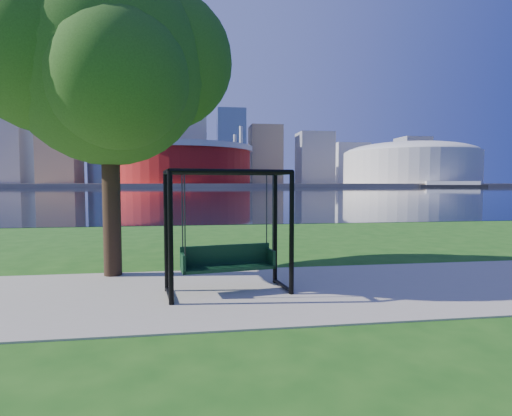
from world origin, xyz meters
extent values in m
plane|color=#1E5114|center=(0.00, 0.00, 0.00)|extent=(900.00, 900.00, 0.00)
cube|color=#9E937F|center=(0.00, -0.50, 0.01)|extent=(120.00, 4.00, 0.03)
cube|color=black|center=(0.00, 102.00, 0.01)|extent=(900.00, 180.00, 0.02)
cube|color=#937F60|center=(0.00, 306.00, 1.00)|extent=(900.00, 228.00, 2.00)
cylinder|color=maroon|center=(-10.00, 235.00, 13.00)|extent=(80.00, 80.00, 22.00)
cylinder|color=silver|center=(-10.00, 235.00, 22.50)|extent=(83.00, 83.00, 3.00)
cylinder|color=silver|center=(22.91, 254.00, 18.00)|extent=(2.00, 2.00, 32.00)
cylinder|color=silver|center=(-42.91, 254.00, 18.00)|extent=(2.00, 2.00, 32.00)
cylinder|color=silver|center=(-42.91, 216.00, 18.00)|extent=(2.00, 2.00, 32.00)
cylinder|color=silver|center=(22.91, 216.00, 18.00)|extent=(2.00, 2.00, 32.00)
cylinder|color=beige|center=(135.00, 235.00, 12.00)|extent=(84.00, 84.00, 20.00)
ellipsoid|color=beige|center=(135.00, 235.00, 21.00)|extent=(84.00, 84.00, 15.12)
cube|color=gray|center=(-140.00, 310.00, 33.00)|extent=(28.00, 28.00, 62.00)
cube|color=#998466|center=(-100.00, 300.00, 46.00)|extent=(26.00, 26.00, 88.00)
cube|color=slate|center=(-70.00, 325.00, 49.50)|extent=(30.00, 24.00, 95.00)
cube|color=gray|center=(-40.00, 305.00, 38.00)|extent=(24.00, 24.00, 72.00)
cube|color=silver|center=(-10.00, 335.00, 42.00)|extent=(32.00, 28.00, 80.00)
cube|color=slate|center=(25.00, 310.00, 31.00)|extent=(22.00, 22.00, 58.00)
cube|color=#998466|center=(55.00, 325.00, 26.00)|extent=(26.00, 26.00, 48.00)
cube|color=gray|center=(95.00, 315.00, 23.00)|extent=(28.00, 24.00, 42.00)
cube|color=silver|center=(135.00, 340.00, 20.00)|extent=(30.00, 26.00, 36.00)
cube|color=gray|center=(185.00, 320.00, 22.00)|extent=(24.00, 24.00, 40.00)
cube|color=#998466|center=(225.00, 335.00, 18.00)|extent=(26.00, 26.00, 32.00)
sphere|color=#998466|center=(-100.00, 300.00, 93.50)|extent=(10.00, 10.00, 10.00)
cylinder|color=black|center=(-1.54, -1.16, 1.16)|extent=(0.10, 0.10, 2.31)
cylinder|color=black|center=(0.65, -0.82, 1.16)|extent=(0.10, 0.10, 2.31)
cylinder|color=black|center=(-1.68, -0.27, 1.16)|extent=(0.10, 0.10, 2.31)
cylinder|color=black|center=(0.51, 0.07, 1.16)|extent=(0.10, 0.10, 2.31)
cylinder|color=black|center=(-0.45, -0.99, 2.31)|extent=(2.20, 0.43, 0.09)
cylinder|color=black|center=(-0.59, -0.10, 2.31)|extent=(2.20, 0.43, 0.09)
cylinder|color=black|center=(-1.61, -0.72, 2.31)|extent=(0.23, 0.91, 0.09)
cylinder|color=black|center=(-1.61, -0.72, 0.08)|extent=(0.21, 0.90, 0.07)
cylinder|color=black|center=(0.58, -0.38, 2.31)|extent=(0.23, 0.91, 0.09)
cylinder|color=black|center=(0.58, -0.38, 0.08)|extent=(0.21, 0.90, 0.07)
cube|color=black|center=(-0.52, -0.55, 0.50)|extent=(1.81, 0.72, 0.06)
cube|color=black|center=(-0.55, -0.35, 0.72)|extent=(1.74, 0.32, 0.38)
cube|color=black|center=(-1.35, -0.68, 0.64)|extent=(0.12, 0.45, 0.34)
cube|color=black|center=(0.32, -0.42, 0.64)|extent=(0.12, 0.45, 0.34)
cylinder|color=#2C2C30|center=(-1.31, -0.86, 1.53)|extent=(0.03, 0.03, 1.46)
cylinder|color=#2C2C30|center=(0.33, -0.60, 1.53)|extent=(0.03, 0.03, 1.46)
cylinder|color=#2C2C30|center=(-1.36, -0.49, 1.53)|extent=(0.03, 0.03, 1.46)
cylinder|color=#2C2C30|center=(0.27, -0.24, 1.53)|extent=(0.03, 0.03, 1.46)
cylinder|color=black|center=(-2.99, 1.28, 1.96)|extent=(0.39, 0.39, 3.92)
sphere|color=#284D16|center=(-2.99, 1.28, 4.63)|extent=(4.28, 4.28, 4.28)
sphere|color=#284D16|center=(-1.83, 1.81, 4.99)|extent=(3.21, 3.21, 3.21)
sphere|color=#284D16|center=(-4.06, 0.92, 4.81)|extent=(3.39, 3.39, 3.39)
sphere|color=#284D16|center=(-2.64, 0.30, 4.19)|extent=(2.85, 2.85, 2.85)
sphere|color=#284D16|center=(-3.53, 2.35, 5.35)|extent=(3.03, 3.03, 3.03)
cube|color=black|center=(132.30, 186.85, 0.67)|extent=(33.20, 20.25, 1.29)
cube|color=silver|center=(132.30, 186.85, 2.28)|extent=(26.60, 16.30, 1.94)
camera|label=1|loc=(-1.06, -8.01, 2.10)|focal=28.00mm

